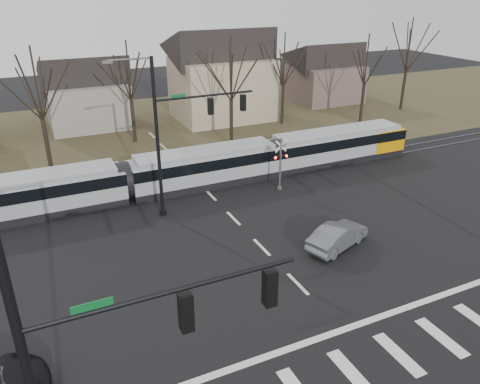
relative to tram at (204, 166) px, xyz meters
name	(u,v)px	position (x,y,z in m)	size (l,w,h in m)	color
ground	(320,307)	(-0.29, -16.00, -1.52)	(140.00, 140.00, 0.00)	black
grass_verge	(147,130)	(-0.29, 16.00, -1.51)	(140.00, 28.00, 0.01)	#38331E
crosswalk	(376,363)	(-0.29, -20.00, -1.51)	(27.00, 2.60, 0.01)	silver
stop_line	(343,330)	(-0.29, -17.80, -1.51)	(28.00, 0.35, 0.01)	silver
lane_dashes	(201,185)	(-0.29, 0.00, -1.51)	(0.18, 30.00, 0.01)	silver
rail_pair	(202,186)	(-0.29, -0.20, -1.49)	(90.00, 1.52, 0.06)	#59595E
tram	(204,166)	(0.00, 0.00, 0.00)	(36.69, 2.72, 2.78)	gray
sedan	(338,236)	(3.69, -11.78, -0.80)	(4.57, 2.92, 1.42)	#54575C
signal_pole_near_left	(108,376)	(-10.70, -22.00, 4.18)	(9.28, 0.44, 10.20)	black
signal_pole_far	(182,128)	(-2.70, -3.50, 4.18)	(9.28, 0.44, 10.20)	black
rail_crossing_signal	(280,166)	(4.71, -3.21, 0.37)	(1.08, 0.36, 4.00)	#59595B
tree_row	(181,91)	(1.71, 10.00, 3.48)	(59.20, 7.20, 10.00)	black
house_b	(86,89)	(-5.29, 20.00, 2.45)	(8.64, 7.56, 7.65)	gray
house_c	(222,71)	(8.71, 17.00, 3.72)	(10.80, 8.64, 10.10)	tan
house_d	(325,70)	(23.71, 19.00, 2.45)	(8.64, 7.56, 7.65)	brown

